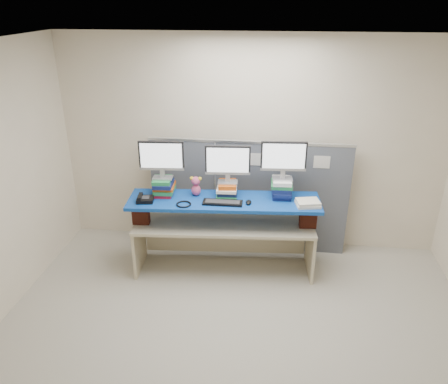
# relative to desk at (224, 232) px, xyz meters

# --- Properties ---
(room) EXTENTS (5.00, 4.00, 2.80)m
(room) POSITION_rel_desk_xyz_m (0.25, -1.21, 0.87)
(room) COLOR beige
(room) RESTS_ON ground
(cubicle_partition) EXTENTS (2.60, 0.06, 1.53)m
(cubicle_partition) POSITION_rel_desk_xyz_m (0.25, 0.57, 0.24)
(cubicle_partition) COLOR #4C5059
(cubicle_partition) RESTS_ON ground
(desk) EXTENTS (2.21, 0.80, 0.66)m
(desk) POSITION_rel_desk_xyz_m (0.00, 0.00, 0.00)
(desk) COLOR #C1B493
(desk) RESTS_ON ground
(brick_pier_left) EXTENTS (0.21, 0.12, 0.27)m
(brick_pier_left) POSITION_rel_desk_xyz_m (-0.99, -0.13, 0.27)
(brick_pier_left) COLOR maroon
(brick_pier_left) RESTS_ON desk
(brick_pier_right) EXTENTS (0.21, 0.12, 0.27)m
(brick_pier_right) POSITION_rel_desk_xyz_m (1.00, 0.03, 0.27)
(brick_pier_right) COLOR maroon
(brick_pier_right) RESTS_ON desk
(blue_board) EXTENTS (2.31, 0.74, 0.04)m
(blue_board) POSITION_rel_desk_xyz_m (0.00, -0.00, 0.42)
(blue_board) COLOR navy
(blue_board) RESTS_ON brick_pier_left
(book_stack_left) EXTENTS (0.27, 0.32, 0.21)m
(book_stack_left) POSITION_rel_desk_xyz_m (-0.74, 0.07, 0.55)
(book_stack_left) COLOR maroon
(book_stack_left) RESTS_ON blue_board
(book_stack_center) EXTENTS (0.26, 0.31, 0.17)m
(book_stack_center) POSITION_rel_desk_xyz_m (0.02, 0.12, 0.53)
(book_stack_center) COLOR #238444
(book_stack_center) RESTS_ON blue_board
(book_stack_right) EXTENTS (0.25, 0.32, 0.23)m
(book_stack_right) POSITION_rel_desk_xyz_m (0.67, 0.18, 0.56)
(book_stack_right) COLOR #121E52
(book_stack_right) RESTS_ON blue_board
(monitor_left) EXTENTS (0.53, 0.17, 0.46)m
(monitor_left) POSITION_rel_desk_xyz_m (-0.75, 0.06, 0.92)
(monitor_left) COLOR #ADADB2
(monitor_left) RESTS_ON book_stack_left
(monitor_center) EXTENTS (0.53, 0.17, 0.46)m
(monitor_center) POSITION_rel_desk_xyz_m (0.03, 0.12, 0.87)
(monitor_center) COLOR #ADADB2
(monitor_center) RESTS_ON book_stack_center
(monitor_right) EXTENTS (0.53, 0.17, 0.46)m
(monitor_right) POSITION_rel_desk_xyz_m (0.67, 0.17, 0.93)
(monitor_right) COLOR #ADADB2
(monitor_right) RESTS_ON book_stack_right
(keyboard) EXTENTS (0.46, 0.16, 0.03)m
(keyboard) POSITION_rel_desk_xyz_m (-0.00, -0.11, 0.46)
(keyboard) COLOR black
(keyboard) RESTS_ON blue_board
(mouse) EXTENTS (0.10, 0.13, 0.04)m
(mouse) POSITION_rel_desk_xyz_m (0.30, -0.07, 0.46)
(mouse) COLOR black
(mouse) RESTS_ON blue_board
(desk_phone) EXTENTS (0.22, 0.20, 0.08)m
(desk_phone) POSITION_rel_desk_xyz_m (-0.92, -0.16, 0.48)
(desk_phone) COLOR black
(desk_phone) RESTS_ON blue_board
(headset) EXTENTS (0.24, 0.24, 0.02)m
(headset) POSITION_rel_desk_xyz_m (-0.44, -0.20, 0.45)
(headset) COLOR black
(headset) RESTS_ON blue_board
(plush_toy) EXTENTS (0.14, 0.11, 0.24)m
(plush_toy) POSITION_rel_desk_xyz_m (-0.35, 0.09, 0.57)
(plush_toy) COLOR #D14F7B
(plush_toy) RESTS_ON blue_board
(binder_stack) EXTENTS (0.31, 0.27, 0.06)m
(binder_stack) POSITION_rel_desk_xyz_m (0.98, -0.04, 0.48)
(binder_stack) COLOR #EDE4CA
(binder_stack) RESTS_ON blue_board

